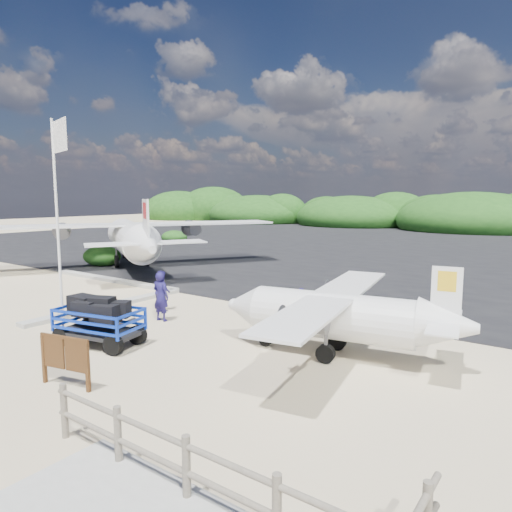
{
  "coord_description": "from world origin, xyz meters",
  "views": [
    {
      "loc": [
        10.23,
        -9.22,
        4.26
      ],
      "look_at": [
        0.07,
        4.88,
        2.0
      ],
      "focal_mm": 32.0,
      "sensor_mm": 36.0,
      "label": 1
    }
  ],
  "objects": [
    {
      "name": "fence",
      "position": [
        6.0,
        -5.0,
        0.0
      ],
      "size": [
        6.4,
        2.0,
        1.1
      ],
      "primitive_type": null,
      "color": "#B2B2B2",
      "rests_on": "ground"
    },
    {
      "name": "crew_b",
      "position": [
        -2.51,
        2.38,
        0.76
      ],
      "size": [
        0.89,
        0.79,
        1.52
      ],
      "primitive_type": "imported",
      "rotation": [
        0.0,
        0.0,
        2.8
      ],
      "color": "#1C1654",
      "rests_on": "ground"
    },
    {
      "name": "crew_c",
      "position": [
        3.41,
        2.6,
        0.76
      ],
      "size": [
        0.94,
        0.51,
        1.52
      ],
      "primitive_type": "imported",
      "rotation": [
        0.0,
        0.0,
        2.98
      ],
      "color": "#1C1654",
      "rests_on": "ground"
    },
    {
      "name": "vegetation_band",
      "position": [
        0.0,
        55.0,
        0.0
      ],
      "size": [
        124.0,
        8.0,
        4.4
      ],
      "primitive_type": null,
      "color": "#B2B2B2",
      "rests_on": "ground"
    },
    {
      "name": "ground",
      "position": [
        0.0,
        0.0,
        0.0
      ],
      "size": [
        160.0,
        160.0,
        0.0
      ],
      "primitive_type": "plane",
      "color": "beige"
    },
    {
      "name": "signboard",
      "position": [
        1.02,
        -3.76,
        0.0
      ],
      "size": [
        1.47,
        0.45,
        1.21
      ],
      "primitive_type": null,
      "rotation": [
        0.0,
        0.0,
        0.21
      ],
      "color": "#503117",
      "rests_on": "ground"
    },
    {
      "name": "aircraft_small",
      "position": [
        -6.58,
        29.13,
        0.0
      ],
      "size": [
        8.04,
        8.04,
        2.5
      ],
      "primitive_type": null,
      "rotation": [
        0.0,
        0.0,
        3.32
      ],
      "color": "#B2B2B2",
      "rests_on": "ground"
    },
    {
      "name": "lagoon",
      "position": [
        -9.0,
        1.5,
        0.0
      ],
      "size": [
        9.0,
        7.0,
        0.4
      ],
      "primitive_type": null,
      "color": "#B2B2B2",
      "rests_on": "ground"
    },
    {
      "name": "baggage_cart",
      "position": [
        -0.88,
        -1.51,
        0.0
      ],
      "size": [
        2.87,
        2.01,
        1.31
      ],
      "primitive_type": null,
      "rotation": [
        0.0,
        0.0,
        0.21
      ],
      "color": "#0C31BE",
      "rests_on": "ground"
    },
    {
      "name": "flagpole",
      "position": [
        -1.99,
        -1.97,
        0.0
      ],
      "size": [
        1.38,
        0.86,
        6.43
      ],
      "primitive_type": null,
      "rotation": [
        0.0,
        0.0,
        -0.27
      ],
      "color": "white",
      "rests_on": "ground"
    },
    {
      "name": "asphalt_apron",
      "position": [
        0.0,
        30.0,
        0.0
      ],
      "size": [
        90.0,
        50.0,
        0.04
      ],
      "primitive_type": null,
      "color": "#B2B2B2",
      "rests_on": "ground"
    },
    {
      "name": "crew_a",
      "position": [
        -1.42,
        1.35,
        0.85
      ],
      "size": [
        0.66,
        0.47,
        1.71
      ],
      "primitive_type": "imported",
      "rotation": [
        0.0,
        0.0,
        3.24
      ],
      "color": "#1C1654",
      "rests_on": "ground"
    }
  ]
}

